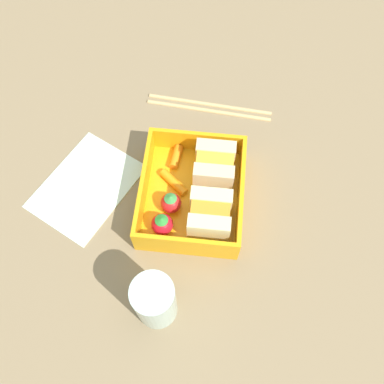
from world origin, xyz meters
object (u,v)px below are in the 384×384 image
object	(u,v)px
sandwich_left	(214,167)
carrot_stick_far_left	(176,157)
sandwich_center_left	(210,215)
chopstick_pair	(209,106)
carrot_stick_left	(174,182)
strawberry_far_left	(171,203)
drinking_glass	(155,301)
strawberry_left	(162,224)
folded_napkin	(86,186)

from	to	relation	value
sandwich_left	carrot_stick_far_left	bearing A→B (deg)	-110.38
sandwich_center_left	chopstick_pair	size ratio (longest dim) A/B	0.29
carrot_stick_left	chopstick_pair	world-z (taller)	carrot_stick_left
carrot_stick_left	strawberry_far_left	xyz separation A→B (cm)	(3.80, 0.08, 0.98)
carrot_stick_left	drinking_glass	xyz separation A→B (cm)	(18.32, 0.01, 3.10)
strawberry_left	folded_napkin	distance (cm)	14.32
drinking_glass	sandwich_left	bearing A→B (deg)	164.20
carrot_stick_far_left	sandwich_left	bearing A→B (deg)	69.62
drinking_glass	chopstick_pair	bearing A→B (deg)	173.28
sandwich_center_left	carrot_stick_far_left	xyz separation A→B (cm)	(-10.01, -6.00, -1.97)
folded_napkin	strawberry_far_left	bearing A→B (deg)	79.13
strawberry_left	folded_napkin	size ratio (longest dim) A/B	0.23
strawberry_left	chopstick_pair	world-z (taller)	strawberry_left
sandwich_left	drinking_glass	world-z (taller)	drinking_glass
sandwich_left	carrot_stick_left	xyz separation A→B (cm)	(2.16, -5.80, -2.00)
carrot_stick_far_left	drinking_glass	size ratio (longest dim) A/B	0.38
strawberry_far_left	folded_napkin	size ratio (longest dim) A/B	0.23
chopstick_pair	sandwich_left	bearing A→B (deg)	7.59
carrot_stick_far_left	strawberry_far_left	bearing A→B (deg)	1.95
strawberry_left	folded_napkin	bearing A→B (deg)	-115.33
drinking_glass	folded_napkin	distance (cm)	22.28
strawberry_far_left	drinking_glass	bearing A→B (deg)	-0.28
sandwich_left	drinking_glass	size ratio (longest dim) A/B	0.62
strawberry_left	sandwich_left	bearing A→B (deg)	145.15
strawberry_left	chopstick_pair	xyz separation A→B (cm)	(-22.86, 4.73, -2.52)
strawberry_left	chopstick_pair	size ratio (longest dim) A/B	0.18
strawberry_far_left	folded_napkin	world-z (taller)	strawberry_far_left
sandwich_center_left	folded_napkin	size ratio (longest dim) A/B	0.39
carrot_stick_left	drinking_glass	size ratio (longest dim) A/B	0.50
carrot_stick_far_left	sandwich_center_left	bearing A→B (deg)	30.95
folded_napkin	carrot_stick_left	bearing A→B (deg)	95.11
strawberry_far_left	chopstick_pair	distance (cm)	19.98
sandwich_left	strawberry_left	size ratio (longest dim) A/B	1.66
carrot_stick_far_left	folded_napkin	xyz separation A→B (cm)	(5.59, -13.24, -1.68)
strawberry_far_left	carrot_stick_far_left	bearing A→B (deg)	-178.05
folded_napkin	drinking_glass	bearing A→B (deg)	38.16
sandwich_center_left	carrot_stick_far_left	size ratio (longest dim) A/B	1.66
sandwich_left	carrot_stick_far_left	distance (cm)	6.70
sandwich_left	strawberry_left	bearing A→B (deg)	-34.85
carrot_stick_far_left	folded_napkin	size ratio (longest dim) A/B	0.23
chopstick_pair	folded_napkin	world-z (taller)	chopstick_pair
chopstick_pair	drinking_glass	size ratio (longest dim) A/B	2.13
sandwich_left	folded_napkin	size ratio (longest dim) A/B	0.39
strawberry_left	sandwich_center_left	bearing A→B (deg)	103.75
sandwich_left	chopstick_pair	distance (cm)	14.04
strawberry_far_left	folded_napkin	distance (cm)	14.02
carrot_stick_far_left	strawberry_left	distance (cm)	11.66
carrot_stick_far_left	chopstick_pair	size ratio (longest dim) A/B	0.18
folded_napkin	strawberry_left	bearing A→B (deg)	64.67
carrot_stick_far_left	strawberry_far_left	size ratio (longest dim) A/B	1.03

